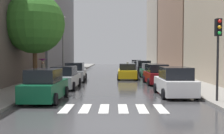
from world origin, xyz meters
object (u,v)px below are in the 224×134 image
object	(u,v)px
parked_car_right_sixth	(136,65)
lamp_post_left	(63,42)
parked_car_left_third	(75,72)
parked_car_right_fifth	(139,67)
parked_car_right_second	(157,75)
street_tree_left	(35,24)
parked_car_right_fourth	(143,68)
parked_car_right_nearest	(175,83)
parked_car_left_nearest	(45,86)
traffic_light_right_corner	(218,41)
parked_car_left_second	(65,78)
taxi_midroad	(127,72)
parked_car_right_third	(150,71)
pedestrian_by_kerb	(43,65)

from	to	relation	value
parked_car_right_sixth	lamp_post_left	bearing A→B (deg)	153.58
parked_car_left_third	parked_car_right_fifth	size ratio (longest dim) A/B	1.03
parked_car_right_second	street_tree_left	distance (m)	11.13
parked_car_right_sixth	street_tree_left	bearing A→B (deg)	159.54
parked_car_right_fourth	parked_car_right_nearest	bearing A→B (deg)	179.42
parked_car_left_nearest	traffic_light_right_corner	world-z (taller)	traffic_light_right_corner
parked_car_left_second	parked_car_right_sixth	world-z (taller)	parked_car_left_second
parked_car_right_sixth	lamp_post_left	size ratio (longest dim) A/B	0.71
parked_car_left_second	taxi_midroad	xyz separation A→B (m)	(5.16, 7.73, -0.02)
parked_car_left_second	parked_car_right_fourth	distance (m)	16.38
street_tree_left	lamp_post_left	xyz separation A→B (m)	(0.92, 7.23, -1.14)
parked_car_left_third	taxi_midroad	world-z (taller)	taxi_midroad
parked_car_right_nearest	traffic_light_right_corner	bearing A→B (deg)	-149.12
parked_car_right_nearest	parked_car_right_second	size ratio (longest dim) A/B	1.02
parked_car_left_third	taxi_midroad	xyz separation A→B (m)	(5.18, 2.20, -0.07)
parked_car_right_third	parked_car_right_fifth	bearing A→B (deg)	-0.62
parked_car_right_fifth	lamp_post_left	size ratio (longest dim) A/B	0.69
parked_car_right_fourth	parked_car_right_third	bearing A→B (deg)	-179.47
parked_car_right_nearest	parked_car_right_fourth	xyz separation A→B (m)	(0.01, 18.32, -0.01)
parked_car_left_second	taxi_midroad	size ratio (longest dim) A/B	1.00
parked_car_right_third	traffic_light_right_corner	distance (m)	15.19
parked_car_left_nearest	parked_car_right_third	size ratio (longest dim) A/B	0.97
parked_car_left_third	parked_car_right_sixth	world-z (taller)	parked_car_left_third
parked_car_left_nearest	parked_car_right_sixth	bearing A→B (deg)	-12.47
parked_car_right_sixth	pedestrian_by_kerb	distance (m)	22.64
parked_car_left_second	parked_car_left_third	world-z (taller)	parked_car_left_third
parked_car_right_fifth	taxi_midroad	distance (m)	12.73
lamp_post_left	parked_car_left_third	bearing A→B (deg)	-60.67
street_tree_left	traffic_light_right_corner	xyz separation A→B (m)	(11.92, -7.88, -1.82)
parked_car_right_second	pedestrian_by_kerb	xyz separation A→B (m)	(-10.66, 2.74, 0.76)
parked_car_right_sixth	traffic_light_right_corner	distance (m)	32.04
taxi_midroad	lamp_post_left	bearing A→B (deg)	83.90
parked_car_left_third	parked_car_right_sixth	distance (m)	21.33
parked_car_left_third	parked_car_right_fourth	bearing A→B (deg)	-42.54
parked_car_right_sixth	taxi_midroad	world-z (taller)	taxi_midroad
taxi_midroad	parked_car_left_second	bearing A→B (deg)	148.02
pedestrian_by_kerb	street_tree_left	world-z (taller)	street_tree_left
street_tree_left	lamp_post_left	bearing A→B (deg)	82.75
parked_car_left_second	pedestrian_by_kerb	size ratio (longest dim) A/B	2.25
parked_car_left_second	pedestrian_by_kerb	world-z (taller)	pedestrian_by_kerb
pedestrian_by_kerb	street_tree_left	xyz separation A→B (m)	(0.48, -4.09, 3.53)
parked_car_right_fifth	street_tree_left	bearing A→B (deg)	149.30
parked_car_right_second	taxi_midroad	bearing A→B (deg)	23.14
parked_car_left_nearest	taxi_midroad	distance (m)	14.37
parked_car_left_second	parked_car_left_nearest	bearing A→B (deg)	-179.75
parked_car_right_sixth	parked_car_right_fifth	bearing A→B (deg)	-178.16
street_tree_left	lamp_post_left	size ratio (longest dim) A/B	1.13
parked_car_right_third	lamp_post_left	world-z (taller)	lamp_post_left
parked_car_right_nearest	parked_car_right_fourth	bearing A→B (deg)	-1.18
taxi_midroad	traffic_light_right_corner	world-z (taller)	traffic_light_right_corner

